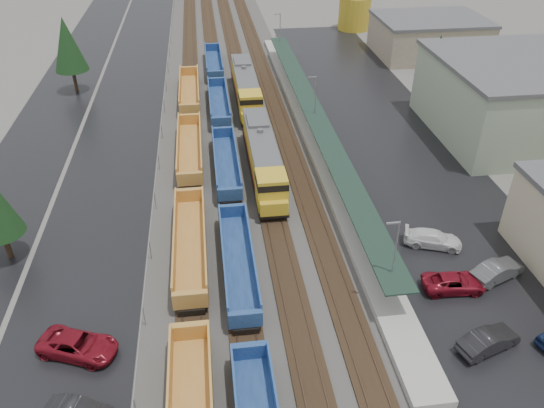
# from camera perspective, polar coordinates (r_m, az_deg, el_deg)

# --- Properties ---
(ballast_strip) EXTENTS (20.00, 160.00, 0.08)m
(ballast_strip) POSITION_cam_1_polar(r_m,az_deg,el_deg) (75.86, -4.18, 10.12)
(ballast_strip) COLOR #302D2B
(ballast_strip) RESTS_ON ground
(trackbed) EXTENTS (14.60, 160.00, 0.22)m
(trackbed) POSITION_cam_1_polar(r_m,az_deg,el_deg) (75.81, -4.18, 10.21)
(trackbed) COLOR black
(trackbed) RESTS_ON ground
(west_parking_lot) EXTENTS (10.00, 160.00, 0.02)m
(west_parking_lot) POSITION_cam_1_polar(r_m,az_deg,el_deg) (76.62, -15.58, 9.18)
(west_parking_lot) COLOR black
(west_parking_lot) RESTS_ON ground
(west_road) EXTENTS (9.00, 160.00, 0.02)m
(west_road) POSITION_cam_1_polar(r_m,az_deg,el_deg) (78.72, -22.84, 8.40)
(west_road) COLOR black
(west_road) RESTS_ON ground
(east_commuter_lot) EXTENTS (16.00, 100.00, 0.02)m
(east_commuter_lot) POSITION_cam_1_polar(r_m,az_deg,el_deg) (70.47, 12.15, 7.50)
(east_commuter_lot) COLOR black
(east_commuter_lot) RESTS_ON ground
(station_platform) EXTENTS (3.00, 80.00, 8.00)m
(station_platform) POSITION_cam_1_polar(r_m,az_deg,el_deg) (67.70, 4.52, 7.75)
(station_platform) COLOR #9E9B93
(station_platform) RESTS_ON ground
(chainlink_fence) EXTENTS (0.08, 160.04, 2.02)m
(chainlink_fence) POSITION_cam_1_polar(r_m,az_deg,el_deg) (73.94, -11.62, 10.20)
(chainlink_fence) COLOR gray
(chainlink_fence) RESTS_ON ground
(tree_west_far) EXTENTS (4.84, 4.84, 11.00)m
(tree_west_far) POSITION_cam_1_polar(r_m,az_deg,el_deg) (85.03, -21.16, 15.73)
(tree_west_far) COLOR #332316
(tree_west_far) RESTS_ON ground
(tree_east) EXTENTS (4.40, 4.40, 10.00)m
(tree_east) POSITION_cam_1_polar(r_m,az_deg,el_deg) (78.26, 17.34, 14.52)
(tree_east) COLOR #332316
(tree_east) RESTS_ON ground
(locomotive_lead) EXTENTS (2.98, 19.67, 4.45)m
(locomotive_lead) POSITION_cam_1_polar(r_m,az_deg,el_deg) (57.86, -0.96, 4.94)
(locomotive_lead) COLOR black
(locomotive_lead) RESTS_ON ground
(locomotive_trail) EXTENTS (2.98, 19.67, 4.45)m
(locomotive_trail) POSITION_cam_1_polar(r_m,az_deg,el_deg) (76.87, -2.83, 12.38)
(locomotive_trail) COLOR black
(locomotive_trail) RESTS_ON ground
(well_string_yellow) EXTENTS (2.78, 88.61, 2.47)m
(well_string_yellow) POSITION_cam_1_polar(r_m,az_deg,el_deg) (47.56, -8.76, -4.28)
(well_string_yellow) COLOR #BC7B34
(well_string_yellow) RESTS_ON ground
(well_string_blue) EXTENTS (2.60, 101.29, 2.31)m
(well_string_blue) POSITION_cam_1_polar(r_m,az_deg,el_deg) (52.27, -4.41, -0.16)
(well_string_blue) COLOR navy
(well_string_blue) RESTS_ON ground
(storage_tank) EXTENTS (6.32, 6.32, 6.32)m
(storage_tank) POSITION_cam_1_polar(r_m,az_deg,el_deg) (114.78, 8.85, 19.61)
(storage_tank) COLOR gold
(storage_tank) RESTS_ON ground
(parked_car_west_c) EXTENTS (4.56, 6.30, 1.59)m
(parked_car_west_c) POSITION_cam_1_polar(r_m,az_deg,el_deg) (41.47, -20.15, -14.08)
(parked_car_west_c) COLOR maroon
(parked_car_west_c) RESTS_ON ground
(parked_car_east_a) EXTENTS (3.16, 5.13, 1.60)m
(parked_car_east_a) POSITION_cam_1_polar(r_m,az_deg,el_deg) (42.34, 22.25, -13.47)
(parked_car_east_a) COLOR black
(parked_car_east_a) RESTS_ON ground
(parked_car_east_b) EXTENTS (2.74, 5.33, 1.44)m
(parked_car_east_b) POSITION_cam_1_polar(r_m,az_deg,el_deg) (46.36, 18.99, -7.99)
(parked_car_east_b) COLOR maroon
(parked_car_east_b) RESTS_ON ground
(parked_car_east_c) EXTENTS (3.69, 5.57, 1.50)m
(parked_car_east_c) POSITION_cam_1_polar(r_m,az_deg,el_deg) (50.57, 16.94, -3.61)
(parked_car_east_c) COLOR white
(parked_car_east_c) RESTS_ON ground
(parked_car_east_e) EXTENTS (3.46, 5.26, 1.64)m
(parked_car_east_e) POSITION_cam_1_polar(r_m,az_deg,el_deg) (48.65, 23.05, -6.64)
(parked_car_east_e) COLOR #505254
(parked_car_east_e) RESTS_ON ground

